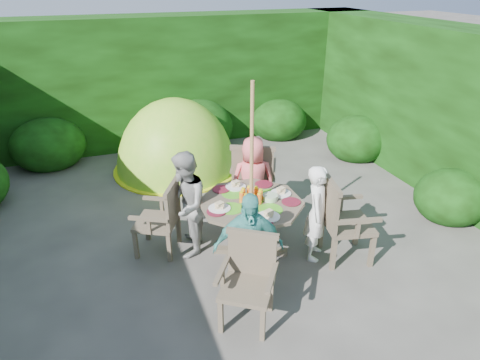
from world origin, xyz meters
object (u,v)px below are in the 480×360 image
object	(u,v)px
child_back	(253,181)
garden_chair_front	(249,278)
parasol_pole	(251,175)
garden_chair_left	(162,217)
patio_table	(251,210)
child_right	(317,213)
garden_chair_back	(253,176)
child_front	(248,248)
dome_tent	(178,169)
child_left	(185,205)
garden_chair_right	(341,219)

from	to	relation	value
child_back	garden_chair_front	bearing A→B (deg)	82.10
parasol_pole	garden_chair_left	xyz separation A→B (m)	(-1.02, 0.42, -0.61)
patio_table	child_right	distance (m)	0.80
patio_table	parasol_pole	size ratio (longest dim) A/B	0.77
patio_table	garden_chair_back	distance (m)	1.09
garden_chair_front	child_front	distance (m)	0.34
garden_chair_back	dome_tent	world-z (taller)	dome_tent
parasol_pole	child_right	size ratio (longest dim) A/B	1.80
child_back	child_front	bearing A→B (deg)	81.64
garden_chair_back	child_left	size ratio (longest dim) A/B	0.78
parasol_pole	child_front	size ratio (longest dim) A/B	1.73
parasol_pole	dome_tent	xyz separation A→B (m)	(-0.34, 2.88, -1.10)
parasol_pole	garden_chair_back	world-z (taller)	parasol_pole
garden_chair_right	garden_chair_left	distance (m)	2.19
child_right	dome_tent	bearing A→B (deg)	53.18
garden_chair_back	child_right	size ratio (longest dim) A/B	0.86
patio_table	garden_chair_right	world-z (taller)	garden_chair_right
patio_table	garden_chair_right	xyz separation A→B (m)	(0.99, -0.44, -0.08)
child_right	child_left	xyz separation A→B (m)	(-1.48, 0.62, 0.06)
child_right	garden_chair_back	bearing A→B (deg)	48.36
patio_table	parasol_pole	xyz separation A→B (m)	(-0.00, 0.00, 0.47)
patio_table	child_back	bearing A→B (deg)	67.63
garden_chair_right	dome_tent	world-z (taller)	dome_tent
dome_tent	parasol_pole	bearing A→B (deg)	-95.81
dome_tent	child_back	bearing A→B (deg)	-85.70
parasol_pole	garden_chair_front	distance (m)	1.26
parasol_pole	child_front	xyz separation A→B (m)	(-0.31, -0.74, -0.46)
parasol_pole	garden_chair_left	size ratio (longest dim) A/B	2.39
parasol_pole	dome_tent	size ratio (longest dim) A/B	0.85
garden_chair_back	child_back	world-z (taller)	child_back
garden_chair_front	dome_tent	size ratio (longest dim) A/B	0.35
patio_table	garden_chair_right	distance (m)	1.09
garden_chair_back	garden_chair_right	bearing A→B (deg)	137.19
child_right	child_back	xyz separation A→B (m)	(-0.43, 1.05, 0.02)
patio_table	child_back	size ratio (longest dim) A/B	1.33
child_left	child_back	size ratio (longest dim) A/B	1.07
garden_chair_right	dome_tent	xyz separation A→B (m)	(-1.34, 3.31, -0.55)
child_left	dome_tent	distance (m)	2.69
child_back	dome_tent	distance (m)	2.32
garden_chair_right	child_back	distance (m)	1.36
child_right	patio_table	bearing A→B (deg)	101.78
patio_table	garden_chair_back	xyz separation A→B (m)	(0.41, 1.00, -0.07)
garden_chair_front	dome_tent	world-z (taller)	dome_tent
child_front	child_back	bearing A→B (deg)	79.08
parasol_pole	child_left	world-z (taller)	parasol_pole
garden_chair_right	garden_chair_front	world-z (taller)	garden_chair_right
patio_table	dome_tent	bearing A→B (deg)	96.76
garden_chair_front	child_left	bearing A→B (deg)	137.54
garden_chair_left	child_left	size ratio (longest dim) A/B	0.68
patio_table	parasol_pole	distance (m)	0.47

